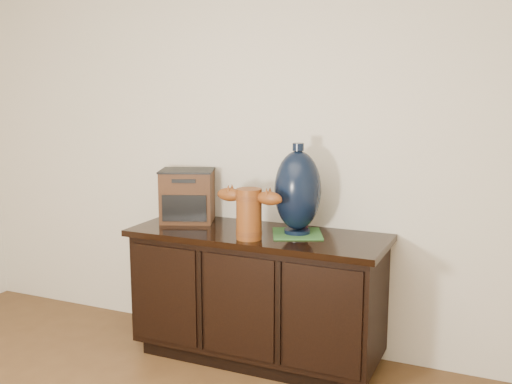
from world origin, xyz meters
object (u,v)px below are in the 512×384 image
at_px(terracotta_vessel, 249,211).
at_px(tv_radio, 187,196).
at_px(lamp_base, 298,191).
at_px(spray_can, 304,215).
at_px(sideboard, 258,295).

relative_size(terracotta_vessel, tv_radio, 1.00).
bearing_deg(lamp_base, terracotta_vessel, -135.17).
xyz_separation_m(tv_radio, spray_can, (0.71, 0.10, -0.08)).
distance_m(tv_radio, spray_can, 0.72).
bearing_deg(spray_can, terracotta_vessel, -119.20).
distance_m(sideboard, lamp_base, 0.65).
bearing_deg(sideboard, tv_radio, 170.27).
xyz_separation_m(terracotta_vessel, tv_radio, (-0.52, 0.24, 0.00)).
bearing_deg(tv_radio, lamp_base, -24.71).
relative_size(tv_radio, spray_can, 2.31).
xyz_separation_m(terracotta_vessel, spray_can, (0.19, 0.34, -0.07)).
distance_m(lamp_base, spray_can, 0.21).
bearing_deg(sideboard, terracotta_vessel, -83.50).
height_order(tv_radio, lamp_base, lamp_base).
height_order(terracotta_vessel, tv_radio, tv_radio).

